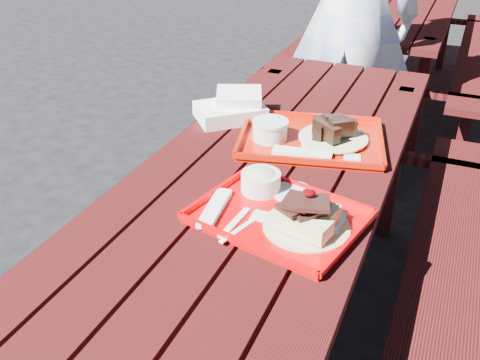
{
  "coord_description": "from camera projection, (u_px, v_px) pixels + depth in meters",
  "views": [
    {
      "loc": [
        0.5,
        -1.32,
        1.55
      ],
      "look_at": [
        0.0,
        -0.15,
        0.82
      ],
      "focal_mm": 40.0,
      "sensor_mm": 36.0,
      "label": 1
    }
  ],
  "objects": [
    {
      "name": "picnic_table_far",
      "position": [
        397.0,
        28.0,
        3.94
      ],
      "size": [
        1.41,
        2.4,
        0.75
      ],
      "color": "#410E0C",
      "rests_on": "ground"
    },
    {
      "name": "near_tray",
      "position": [
        283.0,
        207.0,
        1.42
      ],
      "size": [
        0.48,
        0.41,
        0.13
      ],
      "color": "#D70105",
      "rests_on": "picnic_table_near"
    },
    {
      "name": "ground",
      "position": [
        256.0,
        352.0,
        1.99
      ],
      "size": [
        60.0,
        60.0,
        0.0
      ],
      "primitive_type": "plane",
      "color": "black",
      "rests_on": "ground"
    },
    {
      "name": "white_cloth",
      "position": [
        233.0,
        108.0,
        1.99
      ],
      "size": [
        0.3,
        0.29,
        0.1
      ],
      "color": "white",
      "rests_on": "picnic_table_near"
    },
    {
      "name": "picnic_table_near",
      "position": [
        258.0,
        229.0,
        1.72
      ],
      "size": [
        1.41,
        2.4,
        0.75
      ],
      "color": "#410E0C",
      "rests_on": "ground"
    },
    {
      "name": "far_tray",
      "position": [
        309.0,
        137.0,
        1.81
      ],
      "size": [
        0.55,
        0.47,
        0.08
      ],
      "color": "#B71504",
      "rests_on": "picnic_table_near"
    },
    {
      "name": "person",
      "position": [
        352.0,
        11.0,
        2.75
      ],
      "size": [
        0.71,
        0.49,
        1.87
      ],
      "primitive_type": "imported",
      "rotation": [
        0.0,
        0.0,
        3.2
      ],
      "color": "#ADC5F1",
      "rests_on": "ground"
    }
  ]
}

